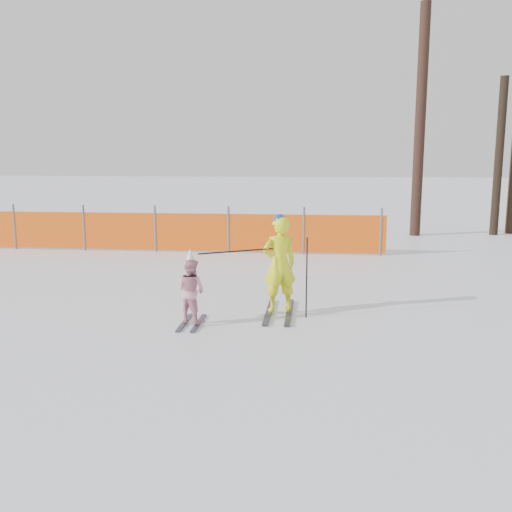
{
  "coord_description": "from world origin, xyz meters",
  "views": [
    {
      "loc": [
        0.93,
        -8.41,
        2.6
      ],
      "look_at": [
        0.0,
        0.5,
        1.0
      ],
      "focal_mm": 40.0,
      "sensor_mm": 36.0,
      "label": 1
    }
  ],
  "objects": [
    {
      "name": "adult",
      "position": [
        0.36,
        0.74,
        0.82
      ],
      "size": [
        0.68,
        1.56,
        1.65
      ],
      "color": "black",
      "rests_on": "ground"
    },
    {
      "name": "child",
      "position": [
        -0.96,
        -0.01,
        0.54
      ],
      "size": [
        0.6,
        0.94,
        1.19
      ],
      "color": "black",
      "rests_on": "ground"
    },
    {
      "name": "safety_fence",
      "position": [
        -4.3,
        6.51,
        0.56
      ],
      "size": [
        14.17,
        0.06,
        1.25
      ],
      "color": "#595960",
      "rests_on": "ground"
    },
    {
      "name": "tree_trunks",
      "position": [
        5.78,
        10.84,
        3.28
      ],
      "size": [
        3.55,
        1.11,
        7.22
      ],
      "color": "#321D16",
      "rests_on": "ground"
    },
    {
      "name": "ground",
      "position": [
        0.0,
        0.0,
        0.0
      ],
      "size": [
        120.0,
        120.0,
        0.0
      ],
      "primitive_type": "plane",
      "color": "white",
      "rests_on": "ground"
    },
    {
      "name": "ski_poles",
      "position": [
        0.27,
        0.45,
        0.87
      ],
      "size": [
        1.68,
        0.65,
        1.31
      ],
      "color": "black",
      "rests_on": "ground"
    }
  ]
}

